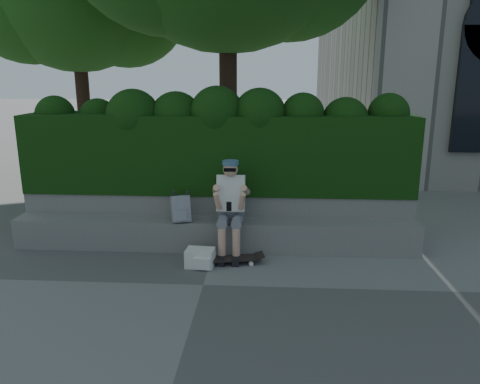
# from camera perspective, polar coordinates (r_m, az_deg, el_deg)

# --- Properties ---
(ground) EXTENTS (80.00, 80.00, 0.00)m
(ground) POSITION_cam_1_polar(r_m,az_deg,el_deg) (5.97, -4.50, -11.23)
(ground) COLOR slate
(ground) RESTS_ON ground
(bench_ledge) EXTENTS (6.00, 0.45, 0.45)m
(bench_ledge) POSITION_cam_1_polar(r_m,az_deg,el_deg) (7.03, -3.14, -5.17)
(bench_ledge) COLOR gray
(bench_ledge) RESTS_ON ground
(planter_wall) EXTENTS (6.00, 0.50, 0.75)m
(planter_wall) POSITION_cam_1_polar(r_m,az_deg,el_deg) (7.43, -2.74, -2.85)
(planter_wall) COLOR gray
(planter_wall) RESTS_ON ground
(hedge) EXTENTS (6.00, 1.00, 1.20)m
(hedge) POSITION_cam_1_polar(r_m,az_deg,el_deg) (7.42, -2.65, 4.87)
(hedge) COLOR black
(hedge) RESTS_ON planter_wall
(person) EXTENTS (0.40, 0.76, 1.38)m
(person) POSITION_cam_1_polar(r_m,az_deg,el_deg) (6.67, -1.15, -1.48)
(person) COLOR slate
(person) RESTS_ON ground
(skateboard) EXTENTS (0.92, 0.38, 0.09)m
(skateboard) POSITION_cam_1_polar(r_m,az_deg,el_deg) (6.52, -1.49, -8.15)
(skateboard) COLOR black
(skateboard) RESTS_ON ground
(backpack_plaid) EXTENTS (0.30, 0.23, 0.39)m
(backpack_plaid) POSITION_cam_1_polar(r_m,az_deg,el_deg) (6.88, -7.23, -2.05)
(backpack_plaid) COLOR #B7B7BC
(backpack_plaid) RESTS_ON bench_ledge
(backpack_ground) EXTENTS (0.40, 0.30, 0.24)m
(backpack_ground) POSITION_cam_1_polar(r_m,az_deg,el_deg) (6.46, -4.90, -8.00)
(backpack_ground) COLOR white
(backpack_ground) RESTS_ON ground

